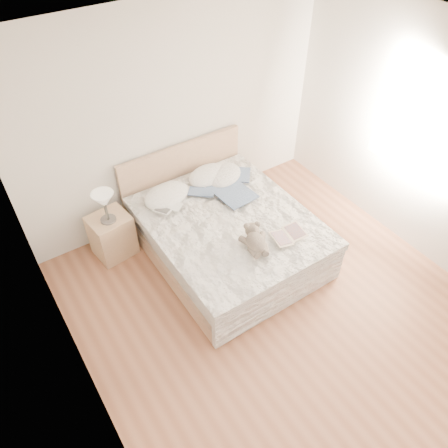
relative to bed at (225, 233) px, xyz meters
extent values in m
cube|color=brown|center=(0.00, -1.19, -0.31)|extent=(4.00, 4.50, 0.00)
cube|color=white|center=(0.00, -1.19, 2.39)|extent=(4.00, 4.50, 0.00)
cube|color=silver|center=(0.00, 1.06, 1.04)|extent=(4.00, 0.02, 2.70)
cube|color=silver|center=(-2.00, -1.19, 1.04)|extent=(0.02, 4.50, 2.70)
cube|color=silver|center=(2.00, -1.19, 1.04)|extent=(0.02, 4.50, 2.70)
cube|color=white|center=(1.99, -0.89, 1.14)|extent=(0.02, 1.30, 1.10)
cube|color=tan|center=(0.00, -0.04, -0.21)|extent=(1.68, 2.08, 0.20)
cube|color=white|center=(0.00, -0.04, 0.04)|extent=(1.60, 2.00, 0.30)
cube|color=white|center=(0.00, -0.09, 0.23)|extent=(1.72, 2.05, 0.10)
cube|color=tan|center=(0.00, 1.00, 0.19)|extent=(1.70, 0.06, 1.00)
cube|color=tan|center=(-1.13, 0.74, -0.03)|extent=(0.50, 0.45, 0.56)
cylinder|color=#49433F|center=(-1.14, 0.70, 0.26)|extent=(0.18, 0.18, 0.02)
cylinder|color=#3D3933|center=(-1.14, 0.70, 0.40)|extent=(0.03, 0.03, 0.25)
cone|color=beige|center=(-1.14, 0.70, 0.56)|extent=(0.30, 0.30, 0.18)
ellipsoid|color=white|center=(-0.41, 0.64, 0.33)|extent=(0.68, 0.54, 0.18)
ellipsoid|color=white|center=(0.22, 0.70, 0.33)|extent=(0.63, 0.48, 0.17)
ellipsoid|color=silver|center=(0.38, 0.58, 0.33)|extent=(0.64, 0.58, 0.16)
cube|color=white|center=(-0.51, 0.42, 0.32)|extent=(0.35, 0.32, 0.02)
cube|color=beige|center=(0.36, -0.68, 0.32)|extent=(0.43, 0.32, 0.03)
camera|label=1|loc=(-2.07, -3.10, 3.64)|focal=35.00mm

